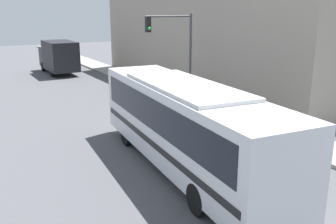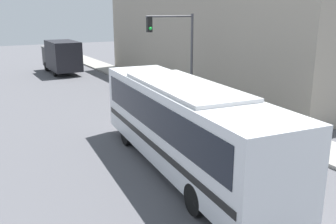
# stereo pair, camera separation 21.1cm
# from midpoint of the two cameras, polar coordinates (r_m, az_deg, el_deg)

# --- Properties ---
(ground_plane) EXTENTS (120.00, 120.00, 0.00)m
(ground_plane) POSITION_cam_midpoint_polar(r_m,az_deg,el_deg) (14.82, 5.21, -8.85)
(ground_plane) COLOR #515156
(sidewalk) EXTENTS (2.44, 70.00, 0.15)m
(sidewalk) POSITION_cam_midpoint_polar(r_m,az_deg,el_deg) (34.38, -6.15, 5.21)
(sidewalk) COLOR gray
(sidewalk) RESTS_ON ground_plane
(building_facade) EXTENTS (6.00, 26.20, 8.38)m
(building_facade) POSITION_cam_midpoint_polar(r_m,az_deg,el_deg) (30.84, 5.57, 11.77)
(building_facade) COLOR #9E9384
(building_facade) RESTS_ON ground_plane
(city_bus) EXTENTS (3.62, 11.71, 3.42)m
(city_bus) POSITION_cam_midpoint_polar(r_m,az_deg,el_deg) (14.22, 2.10, -1.38)
(city_bus) COLOR silver
(city_bus) RESTS_ON ground_plane
(delivery_truck) EXTENTS (2.47, 6.53, 3.17)m
(delivery_truck) POSITION_cam_midpoint_polar(r_m,az_deg,el_deg) (38.33, -16.50, 8.19)
(delivery_truck) COLOR black
(delivery_truck) RESTS_ON ground_plane
(fire_hydrant) EXTENTS (0.24, 0.33, 0.69)m
(fire_hydrant) POSITION_cam_midpoint_polar(r_m,az_deg,el_deg) (22.01, 7.36, 0.56)
(fire_hydrant) COLOR #999999
(fire_hydrant) RESTS_ON sidewalk
(traffic_light_pole) EXTENTS (3.28, 0.35, 5.67)m
(traffic_light_pole) POSITION_cam_midpoint_polar(r_m,az_deg,el_deg) (23.57, 0.96, 10.37)
(traffic_light_pole) COLOR #47474C
(traffic_light_pole) RESTS_ON sidewalk
(parking_meter) EXTENTS (0.14, 0.14, 1.19)m
(parking_meter) POSITION_cam_midpoint_polar(r_m,az_deg,el_deg) (24.75, 2.43, 3.44)
(parking_meter) COLOR #47474C
(parking_meter) RESTS_ON sidewalk
(pedestrian_near_corner) EXTENTS (0.34, 0.34, 1.57)m
(pedestrian_near_corner) POSITION_cam_midpoint_polar(r_m,az_deg,el_deg) (29.92, -2.50, 5.48)
(pedestrian_near_corner) COLOR #47382D
(pedestrian_near_corner) RESTS_ON sidewalk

